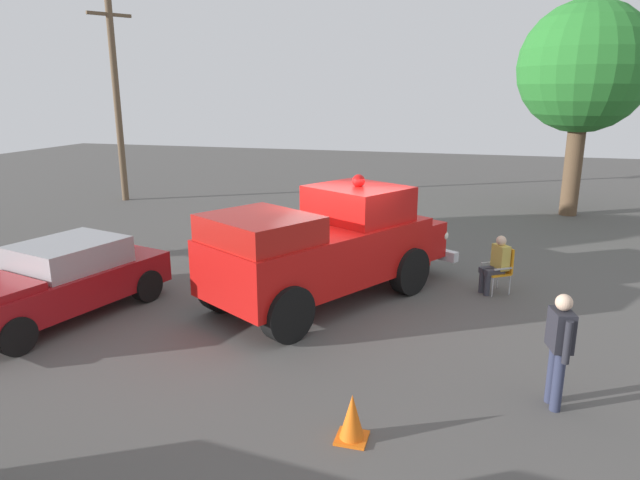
% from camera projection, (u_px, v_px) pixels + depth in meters
% --- Properties ---
extents(ground_plane, '(60.00, 60.00, 0.00)m').
position_uv_depth(ground_plane, '(344.00, 298.00, 12.08)').
color(ground_plane, '#514F4C').
extents(vintage_fire_truck, '(4.88, 6.23, 2.59)m').
position_uv_depth(vintage_fire_truck, '(328.00, 245.00, 11.71)').
color(vintage_fire_truck, black).
rests_on(vintage_fire_truck, ground).
extents(classic_hot_rod, '(2.87, 4.68, 1.46)m').
position_uv_depth(classic_hot_rod, '(56.00, 281.00, 10.87)').
color(classic_hot_rod, black).
rests_on(classic_hot_rod, ground).
extents(lawn_chair_near_truck, '(0.68, 0.68, 1.02)m').
position_uv_depth(lawn_chair_near_truck, '(501.00, 266.00, 12.29)').
color(lawn_chair_near_truck, '#B7BABF').
rests_on(lawn_chair_near_truck, ground).
extents(lawn_chair_by_car, '(0.68, 0.68, 1.02)m').
position_uv_depth(lawn_chair_by_car, '(212.00, 245.00, 13.96)').
color(lawn_chair_by_car, '#B7BABF').
rests_on(lawn_chair_by_car, ground).
extents(spectator_seated, '(0.65, 0.61, 1.29)m').
position_uv_depth(spectator_seated, '(496.00, 262.00, 12.22)').
color(spectator_seated, '#383842').
rests_on(spectator_seated, ground).
extents(spectator_standing, '(0.34, 0.65, 1.68)m').
position_uv_depth(spectator_standing, '(559.00, 343.00, 7.69)').
color(spectator_standing, '#2D334C').
rests_on(spectator_standing, ground).
extents(oak_tree_right, '(4.38, 4.38, 7.28)m').
position_uv_depth(oak_tree_right, '(584.00, 68.00, 18.90)').
color(oak_tree_right, brown).
rests_on(oak_tree_right, ground).
extents(utility_pole, '(1.02, 1.49, 7.70)m').
position_uv_depth(utility_pole, '(117.00, 99.00, 21.92)').
color(utility_pole, brown).
rests_on(utility_pole, ground).
extents(traffic_cone, '(0.40, 0.40, 0.64)m').
position_uv_depth(traffic_cone, '(352.00, 418.00, 7.09)').
color(traffic_cone, orange).
rests_on(traffic_cone, ground).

